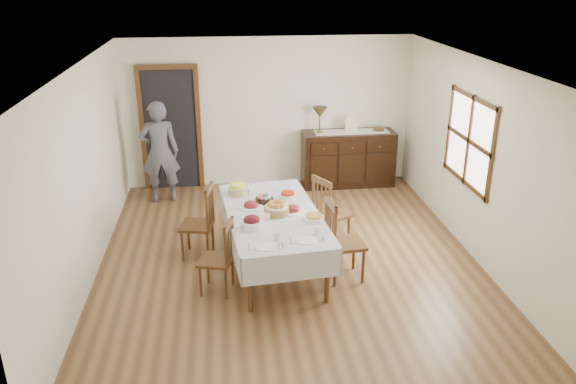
{
  "coord_description": "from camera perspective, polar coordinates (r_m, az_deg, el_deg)",
  "views": [
    {
      "loc": [
        -0.8,
        -6.61,
        3.66
      ],
      "look_at": [
        0.0,
        0.1,
        0.95
      ],
      "focal_mm": 35.0,
      "sensor_mm": 36.0,
      "label": 1
    }
  ],
  "objects": [
    {
      "name": "runner",
      "position": [
        9.97,
        6.47,
        6.11
      ],
      "size": [
        1.3,
        0.35,
        0.01
      ],
      "color": "white",
      "rests_on": "sideboard"
    },
    {
      "name": "egg_basket",
      "position": [
        7.42,
        -2.43,
        -0.73
      ],
      "size": [
        0.24,
        0.24,
        0.11
      ],
      "color": "black",
      "rests_on": "dining_table"
    },
    {
      "name": "chair_left_near",
      "position": [
        6.75,
        -6.96,
        -6.53
      ],
      "size": [
        0.48,
        0.48,
        0.93
      ],
      "rotation": [
        0.0,
        0.0,
        -1.85
      ],
      "color": "#513218",
      "rests_on": "ground"
    },
    {
      "name": "sideboard",
      "position": [
        10.09,
        6.1,
        3.41
      ],
      "size": [
        1.63,
        0.59,
        0.98
      ],
      "color": "black",
      "rests_on": "ground"
    },
    {
      "name": "beet_bowl",
      "position": [
        6.68,
        -3.69,
        -3.12
      ],
      "size": [
        0.25,
        0.25,
        0.16
      ],
      "color": "white",
      "rests_on": "dining_table"
    },
    {
      "name": "chair_left_far",
      "position": [
        7.58,
        -8.89,
        -2.97
      ],
      "size": [
        0.49,
        0.49,
        1.01
      ],
      "rotation": [
        0.0,
        0.0,
        -1.76
      ],
      "color": "#513218",
      "rests_on": "ground"
    },
    {
      "name": "carrot_bowl",
      "position": [
        7.52,
        -0.02,
        -0.37
      ],
      "size": [
        0.22,
        0.22,
        0.09
      ],
      "color": "white",
      "rests_on": "dining_table"
    },
    {
      "name": "table_lamp",
      "position": [
        9.77,
        3.25,
        8.02
      ],
      "size": [
        0.26,
        0.26,
        0.46
      ],
      "color": "brown",
      "rests_on": "sideboard"
    },
    {
      "name": "person",
      "position": [
        9.42,
        -12.92,
        4.31
      ],
      "size": [
        0.6,
        0.41,
        1.82
      ],
      "primitive_type": "imported",
      "rotation": [
        0.0,
        0.0,
        3.23
      ],
      "color": "#545360",
      "rests_on": "ground"
    },
    {
      "name": "butter_dish",
      "position": [
        6.93,
        -2.44,
        -2.46
      ],
      "size": [
        0.15,
        0.1,
        0.07
      ],
      "color": "white",
      "rests_on": "dining_table"
    },
    {
      "name": "glass_far_b",
      "position": [
        7.79,
        0.14,
        0.47
      ],
      "size": [
        0.06,
        0.06,
        0.09
      ],
      "color": "white",
      "rests_on": "dining_table"
    },
    {
      "name": "ham_platter_a",
      "position": [
        7.26,
        -3.79,
        -1.38
      ],
      "size": [
        0.3,
        0.3,
        0.11
      ],
      "color": "white",
      "rests_on": "dining_table"
    },
    {
      "name": "bread_basket",
      "position": [
        7.04,
        -1.18,
        -1.71
      ],
      "size": [
        0.32,
        0.32,
        0.17
      ],
      "color": "olive",
      "rests_on": "dining_table"
    },
    {
      "name": "deco_bowl",
      "position": [
        10.11,
        9.2,
        6.33
      ],
      "size": [
        0.2,
        0.2,
        0.06
      ],
      "color": "#513218",
      "rests_on": "sideboard"
    },
    {
      "name": "ground",
      "position": [
        7.6,
        0.09,
        -6.94
      ],
      "size": [
        6.0,
        6.0,
        0.0
      ],
      "primitive_type": "plane",
      "color": "brown"
    },
    {
      "name": "setting_left",
      "position": [
        6.31,
        -2.01,
        -5.15
      ],
      "size": [
        0.43,
        0.31,
        0.1
      ],
      "color": "white",
      "rests_on": "dining_table"
    },
    {
      "name": "chair_right_far",
      "position": [
        7.81,
        4.18,
        -1.94
      ],
      "size": [
        0.58,
        0.58,
        1.03
      ],
      "rotation": [
        0.0,
        0.0,
        2.06
      ],
      "color": "#513218",
      "rests_on": "ground"
    },
    {
      "name": "casserole_dish",
      "position": [
        6.88,
        2.65,
        -2.65
      ],
      "size": [
        0.25,
        0.25,
        0.08
      ],
      "color": "white",
      "rests_on": "dining_table"
    },
    {
      "name": "glass_far_a",
      "position": [
        7.68,
        -3.91,
        0.11
      ],
      "size": [
        0.07,
        0.07,
        0.1
      ],
      "color": "white",
      "rests_on": "dining_table"
    },
    {
      "name": "pineapple_bowl",
      "position": [
        7.68,
        -5.09,
        0.22
      ],
      "size": [
        0.27,
        0.27,
        0.15
      ],
      "color": "#C5B97C",
      "rests_on": "dining_table"
    },
    {
      "name": "ham_platter_b",
      "position": [
        7.13,
        0.45,
        -1.8
      ],
      "size": [
        0.32,
        0.32,
        0.11
      ],
      "color": "white",
      "rests_on": "dining_table"
    },
    {
      "name": "picture_frame",
      "position": [
        9.86,
        6.46,
        6.76
      ],
      "size": [
        0.22,
        0.08,
        0.28
      ],
      "color": "beige",
      "rests_on": "sideboard"
    },
    {
      "name": "room_shell",
      "position": [
        7.35,
        -1.43,
        5.89
      ],
      "size": [
        5.02,
        6.02,
        2.65
      ],
      "color": "white",
      "rests_on": "ground"
    },
    {
      "name": "dining_table",
      "position": [
        7.14,
        -1.52,
        -2.8
      ],
      "size": [
        1.36,
        2.35,
        0.77
      ],
      "rotation": [
        0.0,
        0.0,
        0.1
      ],
      "color": "silver",
      "rests_on": "ground"
    },
    {
      "name": "setting_right",
      "position": [
        6.45,
        2.15,
        -4.54
      ],
      "size": [
        0.43,
        0.31,
        0.1
      ],
      "color": "white",
      "rests_on": "dining_table"
    },
    {
      "name": "chair_right_near",
      "position": [
        6.98,
        5.44,
        -4.81
      ],
      "size": [
        0.49,
        0.49,
        1.07
      ],
      "rotation": [
        0.0,
        0.0,
        1.67
      ],
      "color": "#513218",
      "rests_on": "ground"
    }
  ]
}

